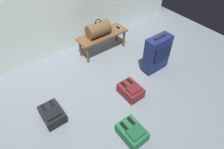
{
  "coord_description": "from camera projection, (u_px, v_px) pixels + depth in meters",
  "views": [
    {
      "loc": [
        -0.99,
        -1.6,
        2.4
      ],
      "look_at": [
        0.33,
        0.17,
        0.25
      ],
      "focal_mm": 30.53,
      "sensor_mm": 36.0,
      "label": 1
    }
  ],
  "objects": [
    {
      "name": "ground_plane",
      "position": [
        102.0,
        100.0,
        3.01
      ],
      "size": [
        6.6,
        6.6,
        0.0
      ],
      "primitive_type": "plane",
      "color": "slate"
    },
    {
      "name": "bench",
      "position": [
        103.0,
        37.0,
        3.71
      ],
      "size": [
        1.0,
        0.36,
        0.4
      ],
      "color": "brown",
      "rests_on": "ground"
    },
    {
      "name": "duffel_bag_brown",
      "position": [
        98.0,
        29.0,
        3.54
      ],
      "size": [
        0.44,
        0.26,
        0.34
      ],
      "color": "brown",
      "rests_on": "bench"
    },
    {
      "name": "cell_phone",
      "position": [
        118.0,
        28.0,
        3.82
      ],
      "size": [
        0.07,
        0.14,
        0.01
      ],
      "color": "silver",
      "rests_on": "bench"
    },
    {
      "name": "suitcase_upright_navy",
      "position": [
        157.0,
        53.0,
        3.29
      ],
      "size": [
        0.47,
        0.23,
        0.72
      ],
      "color": "navy",
      "rests_on": "ground"
    },
    {
      "name": "backpack_maroon",
      "position": [
        131.0,
        90.0,
        3.04
      ],
      "size": [
        0.28,
        0.38,
        0.21
      ],
      "color": "maroon",
      "rests_on": "ground"
    },
    {
      "name": "backpack_dark",
      "position": [
        52.0,
        114.0,
        2.72
      ],
      "size": [
        0.28,
        0.38,
        0.21
      ],
      "color": "black",
      "rests_on": "ground"
    },
    {
      "name": "backpack_green",
      "position": [
        132.0,
        132.0,
        2.52
      ],
      "size": [
        0.28,
        0.38,
        0.21
      ],
      "color": "#1E6038",
      "rests_on": "ground"
    }
  ]
}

